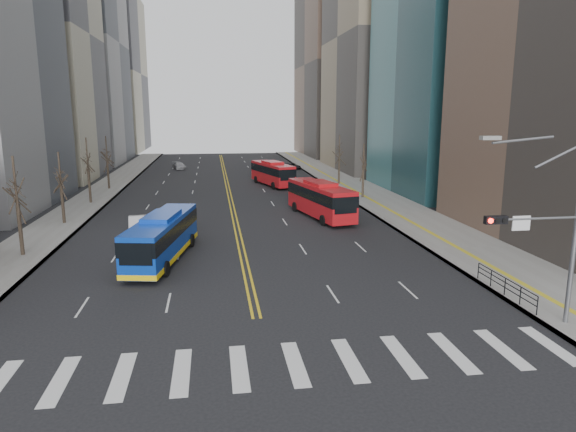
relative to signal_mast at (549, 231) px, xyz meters
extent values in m
plane|color=black|center=(-13.77, -2.00, -4.86)|extent=(220.00, 220.00, 0.00)
cube|color=gray|center=(3.73, 43.00, -4.78)|extent=(7.00, 130.00, 0.15)
cube|color=gray|center=(-30.27, 43.00, -4.78)|extent=(5.00, 130.00, 0.15)
cube|color=silver|center=(-22.04, -2.00, -4.85)|extent=(0.70, 4.00, 0.01)
cube|color=silver|center=(-19.67, -2.00, -4.85)|extent=(0.70, 4.00, 0.01)
cube|color=silver|center=(-17.31, -2.00, -4.85)|extent=(0.70, 4.00, 0.01)
cube|color=silver|center=(-14.95, -2.00, -4.85)|extent=(0.70, 4.00, 0.01)
cube|color=silver|center=(-12.58, -2.00, -4.85)|extent=(0.70, 4.00, 0.01)
cube|color=silver|center=(-10.22, -2.00, -4.85)|extent=(0.70, 4.00, 0.01)
cube|color=silver|center=(-7.86, -2.00, -4.85)|extent=(0.70, 4.00, 0.01)
cube|color=silver|center=(-5.49, -2.00, -4.85)|extent=(0.70, 4.00, 0.01)
cube|color=silver|center=(-3.13, -2.00, -4.85)|extent=(0.70, 4.00, 0.01)
cube|color=silver|center=(-0.77, -2.00, -4.85)|extent=(0.70, 4.00, 0.01)
cube|color=gold|center=(-13.97, 53.00, -4.85)|extent=(0.15, 100.00, 0.01)
cube|color=gold|center=(-13.57, 53.00, -4.85)|extent=(0.15, 100.00, 0.01)
cube|color=#B0A88E|center=(-44.77, 64.00, 17.14)|extent=(22.00, 22.00, 44.00)
cube|color=gray|center=(-43.77, 91.00, 19.14)|extent=(20.00, 26.00, 48.00)
cube|color=gray|center=(16.23, 69.00, 18.14)|extent=(20.00, 26.00, 46.00)
cube|color=#B0A88E|center=(-42.77, 123.00, 15.14)|extent=(18.00, 30.00, 40.00)
cube|color=brown|center=(15.23, 101.00, 16.14)|extent=(18.00, 30.00, 42.00)
cylinder|color=slate|center=(1.43, 0.00, -0.86)|extent=(0.24, 0.24, 8.00)
cylinder|color=slate|center=(-0.82, 0.00, 0.64)|extent=(4.50, 0.12, 0.12)
cube|color=black|center=(-2.77, 0.00, 0.64)|extent=(1.10, 0.28, 0.38)
cylinder|color=#FF190C|center=(-3.12, -0.16, 0.64)|extent=(0.24, 0.08, 0.24)
cylinder|color=black|center=(-2.77, -0.16, 0.64)|extent=(0.24, 0.08, 0.24)
cylinder|color=black|center=(-2.42, -0.16, 0.64)|extent=(0.24, 0.08, 0.24)
cube|color=white|center=(-1.47, 0.00, 0.44)|extent=(0.90, 0.06, 0.70)
cube|color=#999993|center=(-3.37, 0.00, 4.44)|extent=(0.90, 0.35, 0.18)
cube|color=black|center=(0.53, 4.00, -3.71)|extent=(0.04, 6.00, 0.04)
cylinder|color=black|center=(0.53, 1.00, -4.21)|extent=(0.06, 0.06, 1.00)
cylinder|color=black|center=(0.53, 2.50, -4.21)|extent=(0.06, 0.06, 1.00)
cylinder|color=black|center=(0.53, 4.00, -4.21)|extent=(0.06, 0.06, 1.00)
cylinder|color=black|center=(0.53, 5.50, -4.21)|extent=(0.06, 0.06, 1.00)
cylinder|color=black|center=(0.53, 7.00, -4.21)|extent=(0.06, 0.06, 1.00)
cylinder|color=#2C231B|center=(-29.77, 17.00, -2.91)|extent=(0.28, 0.28, 3.90)
cylinder|color=#2C231B|center=(-29.77, 28.00, -3.06)|extent=(0.28, 0.28, 3.60)
cylinder|color=#2C231B|center=(-29.77, 39.00, -2.86)|extent=(0.28, 0.28, 4.00)
cylinder|color=#2C231B|center=(-29.77, 50.00, -2.96)|extent=(0.28, 0.28, 3.80)
cylinder|color=#2C231B|center=(2.23, 38.00, -3.11)|extent=(0.28, 0.28, 3.50)
cylinder|color=#2C231B|center=(2.23, 50.00, -2.98)|extent=(0.28, 0.28, 3.75)
cube|color=#0B37AD|center=(-19.47, 14.59, -3.15)|extent=(4.50, 11.77, 2.72)
cube|color=black|center=(-19.47, 14.59, -2.60)|extent=(4.56, 11.80, 0.98)
cube|color=#0B37AD|center=(-19.47, 14.59, -1.68)|extent=(2.63, 4.32, 0.40)
cube|color=yellow|center=(-19.47, 14.59, -4.31)|extent=(4.56, 11.80, 0.35)
cylinder|color=black|center=(-21.33, 11.19, -4.36)|extent=(0.48, 1.04, 1.00)
cylinder|color=black|center=(-18.97, 10.75, -4.36)|extent=(0.48, 1.04, 1.00)
cylinder|color=black|center=(-19.96, 18.44, -4.36)|extent=(0.48, 1.04, 1.00)
cylinder|color=black|center=(-17.60, 17.99, -4.36)|extent=(0.48, 1.04, 1.00)
cube|color=red|center=(-5.24, 27.70, -3.02)|extent=(4.85, 11.69, 2.97)
cube|color=black|center=(-5.24, 27.70, -2.45)|extent=(4.91, 11.72, 1.06)
cube|color=red|center=(-5.24, 27.70, -1.44)|extent=(2.84, 4.33, 0.40)
cylinder|color=black|center=(-5.77, 23.87, -4.36)|extent=(0.50, 1.04, 1.00)
cylinder|color=black|center=(-3.23, 24.39, -4.36)|extent=(0.50, 1.04, 1.00)
cylinder|color=black|center=(-7.25, 31.01, -4.36)|extent=(0.50, 1.04, 1.00)
cylinder|color=black|center=(-4.71, 31.54, -4.36)|extent=(0.50, 1.04, 1.00)
cube|color=red|center=(-7.36, 50.56, -3.09)|extent=(5.23, 11.18, 2.82)
cube|color=black|center=(-7.36, 50.56, -2.54)|extent=(5.30, 11.22, 1.02)
cube|color=red|center=(-7.36, 50.56, -1.58)|extent=(2.91, 4.20, 0.40)
cylinder|color=black|center=(-7.65, 46.86, -4.36)|extent=(0.55, 1.04, 1.00)
cylinder|color=black|center=(-5.25, 47.51, -4.36)|extent=(0.55, 1.04, 1.00)
cylinder|color=black|center=(-9.46, 53.61, -4.36)|extent=(0.55, 1.04, 1.00)
cylinder|color=black|center=(-7.07, 54.25, -4.36)|extent=(0.55, 1.04, 1.00)
imported|color=silver|center=(-22.43, 23.60, -4.15)|extent=(2.09, 4.48, 1.42)
imported|color=black|center=(-4.97, 38.03, -4.21)|extent=(2.46, 4.04, 1.29)
imported|color=gray|center=(-21.80, 73.52, -4.22)|extent=(3.01, 4.74, 1.28)
imported|color=black|center=(-1.27, 70.63, -4.31)|extent=(3.02, 4.31, 1.09)
camera|label=1|loc=(-15.81, -21.74, 5.65)|focal=32.00mm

